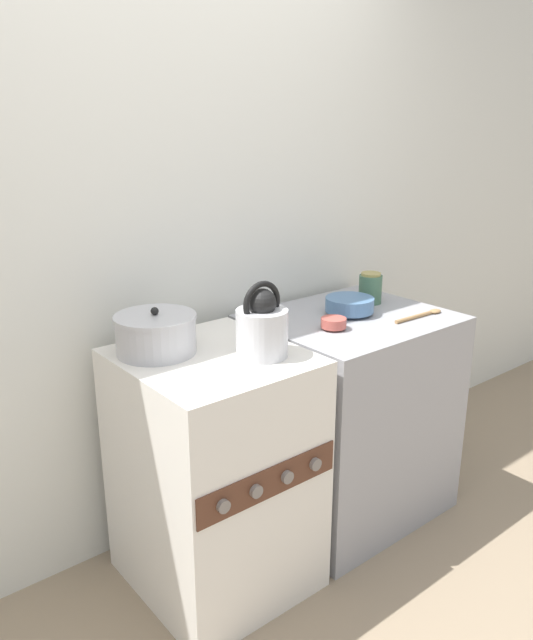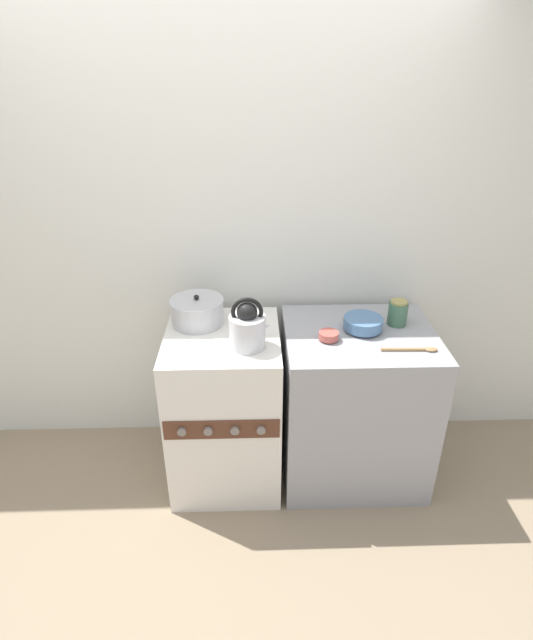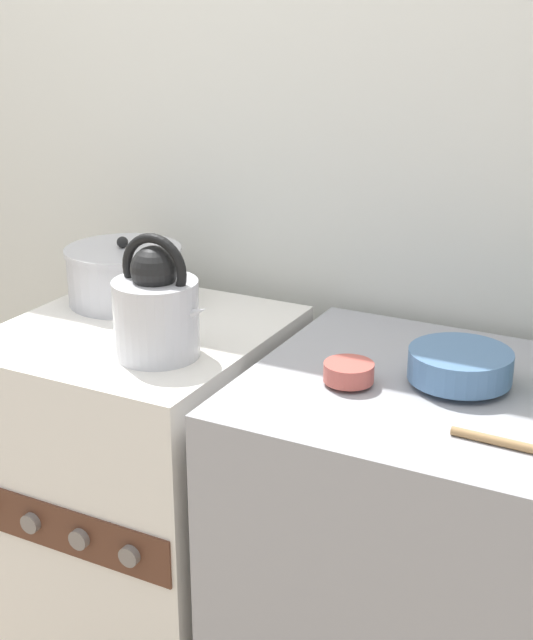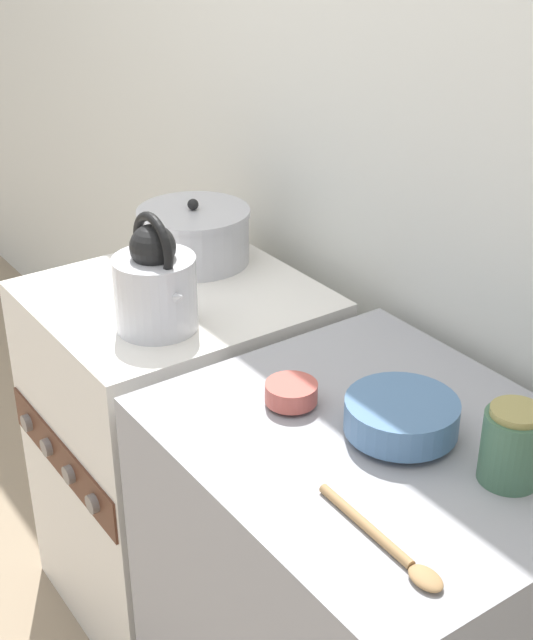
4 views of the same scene
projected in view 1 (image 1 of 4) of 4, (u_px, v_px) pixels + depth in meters
ground_plane at (269, 622)px, 2.20m from camera, size 12.00×12.00×0.00m
wall_back at (145, 241)px, 2.36m from camera, size 7.00×0.06×2.50m
stove at (215, 471)px, 2.29m from camera, size 0.59×0.66×0.91m
counter at (348, 414)px, 2.74m from camera, size 0.79×0.67×0.91m
kettle at (262, 327)px, 2.11m from camera, size 0.22×0.18×0.26m
cooking_pot at (156, 334)px, 2.15m from camera, size 0.28×0.28×0.17m
enamel_bowl at (350, 305)px, 2.61m from camera, size 0.20×0.20×0.07m
small_ceramic_bowl at (334, 323)px, 2.43m from camera, size 0.10×0.10×0.05m
storage_jar at (370, 288)px, 2.77m from camera, size 0.10×0.10×0.14m
wooden_spoon at (423, 315)px, 2.59m from camera, size 0.28×0.04×0.02m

